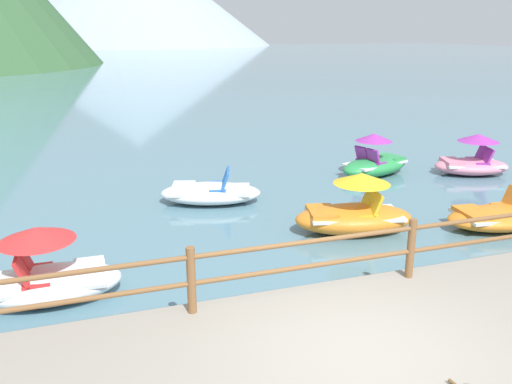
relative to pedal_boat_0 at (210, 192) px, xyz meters
name	(u,v)px	position (x,y,z in m)	size (l,w,h in m)	color
ground_plane	(115,82)	(0.06, 32.69, -0.25)	(200.00, 200.00, 0.00)	slate
dock_railing	(309,257)	(0.06, -5.76, 0.72)	(23.92, 0.12, 0.95)	brown
pedal_boat_0	(210,192)	(0.00, 0.00, 0.00)	(2.70, 1.93, 0.82)	white
pedal_boat_1	(49,275)	(-3.54, -3.96, 0.15)	(2.19, 1.23, 1.22)	white
pedal_boat_3	(375,162)	(5.15, 0.98, 0.14)	(2.60, 1.80, 1.24)	green
pedal_boat_5	(472,161)	(7.90, 0.18, 0.14)	(2.40, 1.81, 1.19)	pink
pedal_boat_6	(501,217)	(5.48, -3.66, 0.00)	(2.61, 1.53, 0.82)	orange
pedal_boat_7	(354,213)	(2.38, -2.88, 0.17)	(2.68, 1.74, 1.27)	orange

